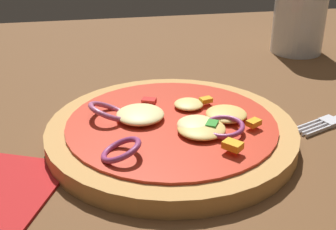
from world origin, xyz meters
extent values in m
cube|color=brown|center=(0.00, 0.00, 0.02)|extent=(1.37, 0.98, 0.03)
cylinder|color=tan|center=(0.01, -0.02, 0.04)|extent=(0.25, 0.25, 0.02)
cylinder|color=red|center=(0.01, -0.02, 0.05)|extent=(0.21, 0.21, 0.00)
ellipsoid|color=#E5BC60|center=(0.07, -0.02, 0.06)|extent=(0.04, 0.04, 0.01)
ellipsoid|color=#E5BC60|center=(0.03, -0.05, 0.06)|extent=(0.05, 0.05, 0.01)
ellipsoid|color=#EFCC72|center=(0.03, 0.01, 0.06)|extent=(0.03, 0.03, 0.01)
ellipsoid|color=#F4DB8E|center=(-0.02, -0.01, 0.06)|extent=(0.05, 0.05, 0.01)
ellipsoid|color=#F4DB8E|center=(0.03, -0.04, 0.06)|extent=(0.04, 0.04, 0.01)
torus|color=#93386B|center=(-0.05, -0.08, 0.06)|extent=(0.05, 0.05, 0.02)
torus|color=#93386B|center=(0.05, -0.05, 0.06)|extent=(0.05, 0.05, 0.01)
torus|color=#B25984|center=(-0.05, 0.00, 0.06)|extent=(0.06, 0.06, 0.02)
cube|color=orange|center=(0.05, 0.01, 0.06)|extent=(0.01, 0.01, 0.01)
cube|color=#2D8C28|center=(0.04, -0.05, 0.06)|extent=(0.02, 0.02, 0.01)
cube|color=orange|center=(0.08, -0.05, 0.06)|extent=(0.02, 0.02, 0.01)
cube|color=orange|center=(0.05, -0.09, 0.06)|extent=(0.02, 0.02, 0.01)
cube|color=red|center=(-0.01, 0.02, 0.06)|extent=(0.02, 0.01, 0.01)
cube|color=silver|center=(0.19, -0.01, 0.04)|extent=(0.02, 0.02, 0.01)
cube|color=silver|center=(0.16, -0.02, 0.04)|extent=(0.04, 0.02, 0.00)
cube|color=silver|center=(0.16, -0.02, 0.04)|extent=(0.04, 0.02, 0.00)
cube|color=silver|center=(0.16, -0.03, 0.04)|extent=(0.04, 0.02, 0.00)
cube|color=silver|center=(0.16, -0.03, 0.04)|extent=(0.04, 0.02, 0.00)
cylinder|color=silver|center=(0.26, 0.23, 0.10)|extent=(0.08, 0.08, 0.13)
cylinder|color=#9E510F|center=(0.26, 0.23, 0.07)|extent=(0.07, 0.07, 0.07)
camera|label=1|loc=(-0.07, -0.43, 0.26)|focal=49.24mm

